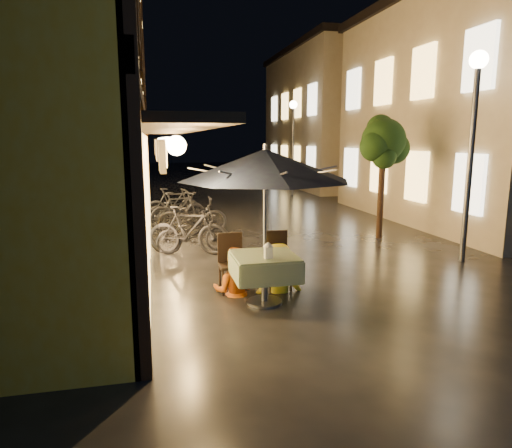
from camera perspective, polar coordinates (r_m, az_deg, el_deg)
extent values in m
plane|color=black|center=(7.38, 14.81, -9.82)|extent=(90.00, 90.00, 0.00)
cube|color=gold|center=(10.44, -27.34, 14.77)|extent=(4.50, 11.00, 7.00)
cube|color=black|center=(10.13, -14.25, 14.62)|extent=(0.12, 11.00, 0.35)
cube|color=black|center=(10.11, -10.81, 11.64)|extent=(1.20, 10.50, 0.12)
cube|color=#E0AF59|center=(9.34, -14.58, 23.07)|extent=(0.10, 0.90, 1.50)
cube|color=#E0AF59|center=(11.79, -14.24, 20.38)|extent=(0.10, 0.90, 1.50)
cube|color=#E0AF59|center=(14.25, -14.02, 18.62)|extent=(0.10, 0.90, 1.50)
cube|color=#E0AF59|center=(6.70, -13.87, 0.57)|extent=(0.10, 2.20, 2.40)
cube|color=#E0AF59|center=(10.16, -13.60, 3.90)|extent=(0.10, 2.20, 2.40)
cube|color=#E0AF59|center=(13.65, -13.46, 5.53)|extent=(0.10, 2.20, 2.40)
cube|color=#B1A48E|center=(16.61, 28.37, 11.81)|extent=(7.00, 9.00, 6.50)
cube|color=#E0AF59|center=(11.84, 25.07, 4.59)|extent=(0.10, 1.00, 1.40)
cube|color=#E0AF59|center=(11.92, 26.17, 18.07)|extent=(0.10, 1.00, 1.40)
cube|color=#E0AF59|center=(13.63, 19.42, 5.64)|extent=(0.10, 1.00, 1.40)
cube|color=#E0AF59|center=(13.71, 20.16, 17.37)|extent=(0.10, 1.00, 1.40)
cube|color=#E0AF59|center=(15.53, 15.10, 6.40)|extent=(0.10, 1.00, 1.40)
cube|color=#E0AF59|center=(15.60, 15.61, 16.70)|extent=(0.10, 1.00, 1.40)
cube|color=#E0AF59|center=(17.50, 11.73, 6.97)|extent=(0.10, 1.00, 1.40)
cube|color=#E0AF59|center=(17.57, 12.08, 16.12)|extent=(0.10, 1.00, 1.40)
cube|color=#B1A48E|center=(26.43, 11.56, 12.45)|extent=(7.00, 10.00, 7.00)
cube|color=black|center=(26.81, 11.86, 20.26)|extent=(7.30, 10.30, 0.30)
cube|color=#E0AF59|center=(21.58, 6.86, 7.74)|extent=(0.10, 1.00, 1.40)
cube|color=#E0AF59|center=(21.63, 7.03, 15.17)|extent=(0.10, 1.00, 1.40)
cube|color=#E0AF59|center=(23.66, 5.05, 8.02)|extent=(0.10, 1.00, 1.40)
cube|color=#E0AF59|center=(23.71, 5.17, 14.79)|extent=(0.10, 1.00, 1.40)
cube|color=#E0AF59|center=(25.76, 3.54, 8.24)|extent=(0.10, 1.00, 1.40)
cube|color=#E0AF59|center=(25.80, 3.61, 14.46)|extent=(0.10, 1.00, 1.40)
cube|color=#E0AF59|center=(27.88, 2.26, 8.42)|extent=(0.10, 1.00, 1.40)
cube|color=#E0AF59|center=(27.92, 2.30, 14.18)|extent=(0.10, 1.00, 1.40)
cylinder|color=black|center=(12.12, 15.33, 3.42)|extent=(0.16, 0.16, 2.20)
sphere|color=black|center=(12.04, 15.66, 10.04)|extent=(1.10, 1.10, 1.10)
sphere|color=black|center=(12.29, 16.84, 9.05)|extent=(0.80, 0.80, 0.80)
sphere|color=black|center=(11.76, 14.67, 9.36)|extent=(0.76, 0.76, 0.76)
sphere|color=black|center=(12.33, 15.27, 11.46)|extent=(0.70, 0.70, 0.70)
sphere|color=black|center=(11.78, 15.71, 8.09)|extent=(0.60, 0.60, 0.60)
cylinder|color=#59595E|center=(10.27, 25.16, 6.63)|extent=(0.12, 0.12, 4.00)
sphere|color=beige|center=(10.37, 26.09, 17.98)|extent=(0.36, 0.36, 0.36)
cylinder|color=#59595E|center=(21.07, 4.61, 9.08)|extent=(0.12, 0.12, 4.00)
sphere|color=beige|center=(21.12, 4.69, 14.65)|extent=(0.36, 0.36, 0.36)
cylinder|color=#59595E|center=(7.13, 1.08, -7.12)|extent=(0.10, 0.10, 0.72)
cylinder|color=#59595E|center=(7.24, 1.07, -9.68)|extent=(0.56, 0.56, 0.04)
cube|color=#2B552D|center=(7.03, 1.09, -4.08)|extent=(0.95, 0.95, 0.06)
cube|color=#2B552D|center=(7.19, 4.78, -5.13)|extent=(0.04, 0.95, 0.33)
cube|color=#2B552D|center=(6.97, -2.72, -5.61)|extent=(0.04, 0.95, 0.33)
cube|color=#2B552D|center=(7.51, 0.21, -4.41)|extent=(0.95, 0.04, 0.33)
cube|color=#2B552D|center=(6.63, 2.08, -6.47)|extent=(0.95, 0.04, 0.33)
cylinder|color=#59595E|center=(6.94, 1.10, -0.88)|extent=(0.05, 0.05, 2.30)
cone|color=black|center=(6.81, 1.13, 7.39)|extent=(2.61, 2.61, 0.47)
cylinder|color=#59595E|center=(6.80, 1.14, 9.50)|extent=(0.06, 0.06, 0.12)
cube|color=black|center=(7.64, -3.02, -5.22)|extent=(0.42, 0.42, 0.05)
cube|color=black|center=(7.76, -3.28, -3.07)|extent=(0.42, 0.04, 0.55)
cylinder|color=black|center=(7.51, -4.13, -7.39)|extent=(0.04, 0.04, 0.43)
cylinder|color=black|center=(7.57, -1.42, -7.22)|extent=(0.04, 0.04, 0.43)
cylinder|color=black|center=(7.85, -4.54, -6.60)|extent=(0.04, 0.04, 0.43)
cylinder|color=black|center=(7.91, -1.94, -6.44)|extent=(0.04, 0.04, 0.43)
cube|color=black|center=(7.81, 2.79, -4.87)|extent=(0.42, 0.42, 0.05)
cube|color=black|center=(7.92, 2.44, -2.77)|extent=(0.42, 0.04, 0.55)
cylinder|color=black|center=(7.66, 1.83, -7.00)|extent=(0.04, 0.04, 0.43)
cylinder|color=black|center=(7.76, 4.42, -6.80)|extent=(0.04, 0.04, 0.43)
cylinder|color=black|center=(8.00, 1.18, -6.24)|extent=(0.04, 0.04, 0.43)
cylinder|color=black|center=(8.09, 3.67, -6.07)|extent=(0.04, 0.04, 0.43)
cube|color=white|center=(6.79, 1.54, -3.55)|extent=(0.11, 0.11, 0.18)
cube|color=#FFD88C|center=(6.79, 1.54, -3.64)|extent=(0.07, 0.07, 0.12)
cone|color=white|center=(6.76, 1.54, -2.53)|extent=(0.16, 0.16, 0.07)
imported|color=#BC5310|center=(7.50, -2.74, -3.06)|extent=(0.89, 0.79, 1.52)
imported|color=yellow|center=(7.61, 2.84, -2.65)|extent=(1.02, 0.59, 1.58)
imported|color=black|center=(10.37, -7.83, -1.17)|extent=(1.71, 0.73, 0.87)
imported|color=black|center=(10.17, -8.41, -0.80)|extent=(1.88, 1.05, 1.09)
imported|color=black|center=(12.47, -7.97, 1.04)|extent=(1.86, 0.65, 0.98)
imported|color=black|center=(13.19, -9.67, 1.72)|extent=(1.83, 1.19, 1.07)
imported|color=black|center=(13.76, -9.97, 1.90)|extent=(1.98, 1.36, 0.99)
imported|color=black|center=(14.58, -10.38, 2.45)|extent=(1.78, 0.84, 1.03)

